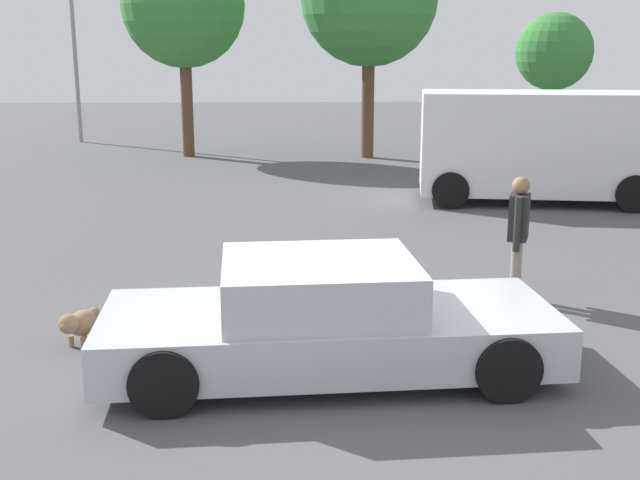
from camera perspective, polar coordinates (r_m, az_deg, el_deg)
The scene contains 7 objects.
ground_plane at distance 8.37m, azimuth 1.06°, elevation -9.12°, with size 80.00×80.00×0.00m, color #515154.
sedan_foreground at distance 8.08m, azimuth 0.45°, elevation -5.80°, with size 4.66×2.11×1.19m.
dog at distance 9.25m, azimuth -16.89°, elevation -5.74°, with size 0.39×0.66×0.43m.
van_white at distance 17.51m, azimuth 15.32°, elevation 6.71°, with size 5.09×2.82×2.32m.
pedestrian at distance 10.51m, azimuth 14.07°, elevation 0.84°, with size 0.37×0.54×1.65m.
tree_back_left at distance 30.49m, azimuth 16.47°, elevation 12.81°, with size 2.77×2.77×4.44m.
tree_back_right at distance 24.30m, azimuth -9.81°, elevation 16.23°, with size 3.58×3.58×6.19m.
Camera 1 is at (-0.50, -7.69, 3.26)m, focal length 44.52 mm.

